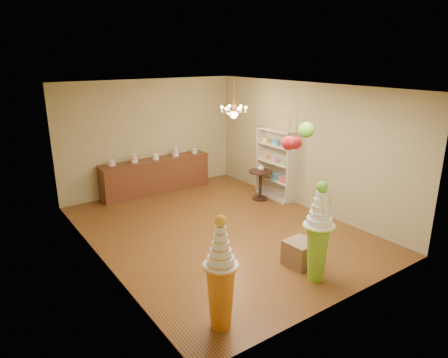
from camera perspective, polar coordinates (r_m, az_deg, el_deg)
floor at (r=8.67m, az=-0.83°, el=-7.16°), size 6.50×6.50×0.00m
ceiling at (r=7.91m, az=-0.93°, el=13.03°), size 6.50×6.50×0.00m
wall_back at (r=10.94m, az=-10.54°, el=6.02°), size 5.00×0.04×3.00m
wall_front at (r=5.89m, az=17.23°, el=-4.32°), size 5.00×0.04×3.00m
wall_left at (r=7.12m, az=-17.76°, el=-0.62°), size 0.04×6.50×3.00m
wall_right at (r=9.74m, az=11.42°, el=4.59°), size 0.04×6.50×3.00m
pedestal_green at (r=6.72m, az=13.26°, el=-8.51°), size 0.53×0.53×1.72m
pedestal_orange at (r=5.54m, az=-0.47°, el=-15.05°), size 0.52×0.52×1.65m
burlap_riser at (r=7.35m, az=10.83°, el=-10.32°), size 0.52×0.52×0.45m
sideboard at (r=10.93m, az=-9.63°, el=0.54°), size 3.04×0.54×1.16m
shelving_unit at (r=10.33m, az=7.41°, el=2.09°), size 0.33×1.20×1.80m
round_table at (r=10.28m, az=5.22°, el=-0.28°), size 0.68×0.68×0.77m
vase at (r=10.18m, az=5.28°, el=1.68°), size 0.22×0.22×0.19m
pom_red_left at (r=6.15m, az=9.26°, el=5.09°), size 0.22×0.22×0.80m
pom_green_mid at (r=7.09m, az=11.70°, el=6.91°), size 0.27×0.27×0.78m
pom_red_right at (r=5.95m, az=10.21°, el=5.08°), size 0.18×0.18×0.73m
chandelier at (r=9.46m, az=1.40°, el=9.49°), size 0.80×0.80×0.85m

